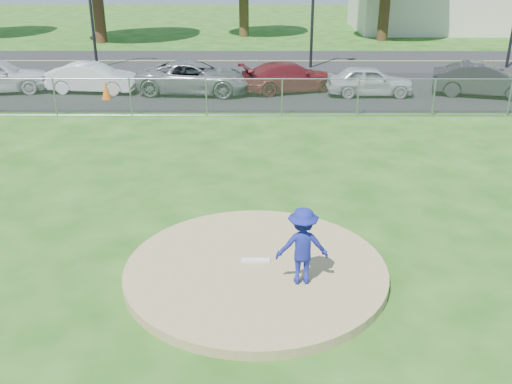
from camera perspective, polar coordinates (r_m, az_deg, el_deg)
ground at (r=21.11m, az=0.07°, el=6.13°), size 120.00×120.00×0.00m
pitchers_mound at (r=11.88m, az=-0.03°, el=-7.83°), size 5.40×5.40×0.20m
pitching_rubber at (r=11.99m, az=-0.03°, el=-6.85°), size 0.60×0.15×0.04m
chain_link_fence at (r=22.83m, az=0.08°, el=9.41°), size 40.00×0.06×1.50m
parking_lot at (r=27.38m, az=0.10°, el=10.17°), size 50.00×8.00×0.01m
street at (r=34.73m, az=0.12°, el=12.99°), size 60.00×7.00×0.01m
commercial_building at (r=50.90m, az=19.39°, el=17.51°), size 16.40×9.40×4.30m
traffic_signal_left at (r=33.47m, az=-15.82°, el=17.58°), size 1.28×0.20×5.60m
pitcher at (r=10.97m, az=4.66°, el=-5.41°), size 1.05×0.64×1.57m
traffic_cone at (r=26.43m, az=-14.78°, el=9.81°), size 0.41×0.41×0.79m
parked_car_white at (r=27.87m, az=-16.04°, el=10.94°), size 4.18×1.79×1.34m
parked_car_gray at (r=26.78m, az=-6.15°, el=11.33°), size 5.41×2.89×1.44m
parked_car_darkred at (r=27.05m, az=3.43°, el=11.43°), size 4.99×3.24×1.34m
parked_car_pearl at (r=26.71m, az=11.32°, el=10.86°), size 3.90×1.58×1.33m
parked_car_charcoal at (r=28.06m, az=21.81°, el=10.39°), size 4.66×2.64×1.46m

